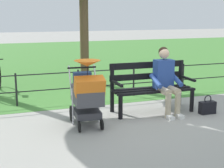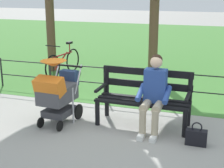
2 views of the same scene
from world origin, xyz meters
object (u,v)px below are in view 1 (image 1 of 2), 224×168
at_px(stroller, 87,92).
at_px(handbag, 207,107).
at_px(park_bench, 151,85).
at_px(person_on_bench, 166,79).

bearing_deg(stroller, handbag, 177.84).
height_order(park_bench, person_on_bench, person_on_bench).
distance_m(park_bench, handbag, 1.17).
xyz_separation_m(person_on_bench, handbag, (-0.74, 0.33, -0.55)).
distance_m(person_on_bench, stroller, 1.66).
bearing_deg(handbag, stroller, -2.16).
distance_m(stroller, handbag, 2.42).
bearing_deg(stroller, person_on_bench, -171.48).
height_order(person_on_bench, stroller, person_on_bench).
relative_size(park_bench, person_on_bench, 1.26).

